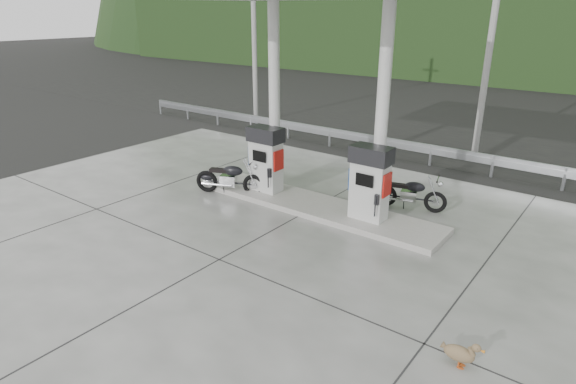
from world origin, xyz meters
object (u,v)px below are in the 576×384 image
Objects in this scene: gas_pump_left at (266,159)px; gas_pump_right at (370,183)px; motorcycle_left at (230,179)px; motorcycle_right at (411,194)px; duck at (459,354)px.

gas_pump_right is (3.20, 0.00, 0.00)m from gas_pump_left.
motorcycle_left is 4.96m from motorcycle_right.
gas_pump_left reaches higher than duck.
gas_pump_left is 3.99m from motorcycle_right.
motorcycle_right is at bearing 73.58° from gas_pump_right.
motorcycle_left is (-0.88, -0.54, -0.60)m from gas_pump_left.
gas_pump_left and gas_pump_right have the same top height.
motorcycle_right is (0.44, 1.49, -0.64)m from gas_pump_right.
duck is at bearing -46.45° from gas_pump_right.
gas_pump_left is at bearing -172.70° from motorcycle_right.
motorcycle_left reaches higher than motorcycle_right.
gas_pump_left is at bearing 148.83° from duck.
gas_pump_left is 3.20m from gas_pump_right.
motorcycle_left is at bearing -148.35° from gas_pump_left.
gas_pump_right is 4.16m from motorcycle_left.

